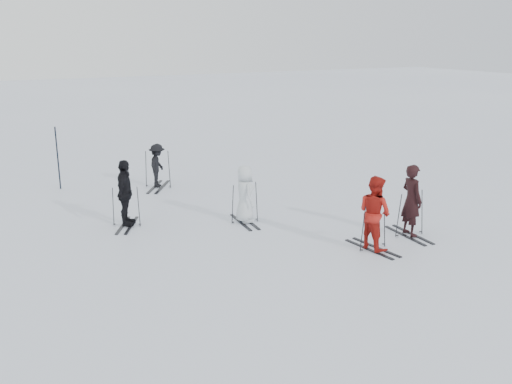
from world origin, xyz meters
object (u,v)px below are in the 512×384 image
skier_uphill_left (125,194)px  piste_marker (58,158)px  skier_grey (245,195)px  skier_red (375,214)px  skier_near_dark (411,201)px  skier_uphill_far (157,166)px

skier_uphill_left → piste_marker: bearing=39.0°
skier_grey → piste_marker: (-4.15, 6.27, 0.27)m
skier_grey → skier_uphill_left: skier_uphill_left is taller
skier_red → skier_grey: 3.90m
skier_grey → skier_uphill_left: 3.36m
skier_near_dark → skier_uphill_left: (-6.58, 4.28, -0.03)m
skier_uphill_left → piste_marker: 5.13m
skier_uphill_left → piste_marker: size_ratio=0.85×
skier_near_dark → skier_uphill_left: size_ratio=1.03×
skier_near_dark → skier_uphill_far: skier_near_dark is taller
piste_marker → skier_uphill_far: bearing=-23.7°
skier_red → piste_marker: 11.42m
skier_grey → skier_near_dark: bearing=-126.2°
skier_near_dark → piste_marker: (-7.61, 9.31, 0.13)m
skier_near_dark → skier_uphill_far: size_ratio=1.26×
skier_red → skier_grey: (-1.96, 3.38, -0.11)m
skier_red → skier_uphill_left: 6.87m
skier_uphill_left → skier_red: bearing=-104.9°
skier_uphill_left → skier_uphill_far: (2.10, 3.65, -0.17)m
skier_grey → skier_uphill_far: skier_grey is taller
skier_red → skier_uphill_far: 8.80m
skier_grey → skier_uphill_far: 5.00m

